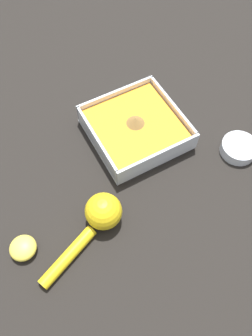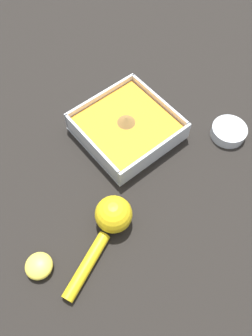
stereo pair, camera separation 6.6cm
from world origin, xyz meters
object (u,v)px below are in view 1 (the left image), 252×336
object	(u,v)px
square_dish	(136,129)
spice_bowl	(239,148)
lemon_half	(23,248)
lemon_squeezer	(98,218)

from	to	relation	value
square_dish	spice_bowl	distance (m)	0.24
spice_bowl	lemon_half	size ratio (longest dim) A/B	1.56
square_dish	lemon_squeezer	distance (m)	0.24
lemon_squeezer	spice_bowl	bearing A→B (deg)	-21.51
spice_bowl	square_dish	bearing A→B (deg)	140.14
spice_bowl	lemon_squeezer	bearing A→B (deg)	-179.02
lemon_squeezer	square_dish	bearing A→B (deg)	19.82
spice_bowl	lemon_half	distance (m)	0.51
lemon_squeezer	lemon_half	size ratio (longest dim) A/B	3.87
spice_bowl	lemon_squeezer	world-z (taller)	lemon_squeezer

